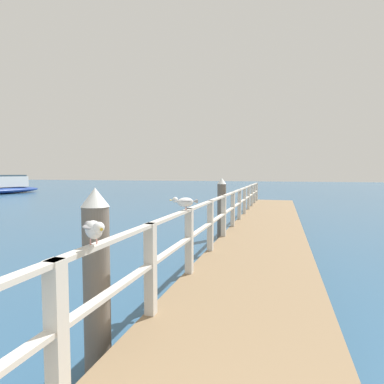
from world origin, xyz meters
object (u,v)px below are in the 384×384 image
object	(u,v)px
dock_piling_far	(222,208)
boat_1	(3,187)
dock_piling_near	(97,280)
seagull_foreground	(94,229)
seagull_background	(185,202)

from	to	relation	value
dock_piling_far	boat_1	world-z (taller)	dock_piling_far
dock_piling_near	dock_piling_far	distance (m)	6.88
dock_piling_near	seagull_foreground	world-z (taller)	dock_piling_near
boat_1	dock_piling_near	bearing A→B (deg)	-31.83
seagull_foreground	boat_1	xyz separation A→B (m)	(-26.11, 22.09, -1.02)
seagull_background	boat_1	world-z (taller)	boat_1
dock_piling_near	boat_1	xyz separation A→B (m)	(-25.73, 21.51, -0.35)
dock_piling_near	boat_1	world-z (taller)	dock_piling_near
dock_piling_far	seagull_background	world-z (taller)	dock_piling_far
dock_piling_near	boat_1	bearing A→B (deg)	140.10
dock_piling_far	boat_1	distance (m)	29.60
seagull_background	dock_piling_near	bearing A→B (deg)	126.40
seagull_background	seagull_foreground	bearing A→B (deg)	137.98
dock_piling_near	seagull_foreground	bearing A→B (deg)	-56.60
dock_piling_near	seagull_background	xyz separation A→B (m)	(0.37, 1.87, 0.67)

